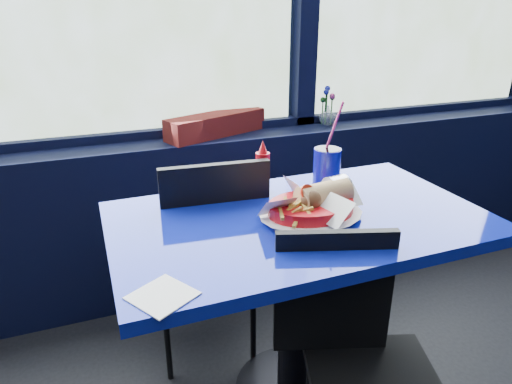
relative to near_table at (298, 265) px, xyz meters
name	(u,v)px	position (x,y,z in m)	size (l,w,h in m)	color
window_sill	(165,219)	(-0.30, 0.87, -0.17)	(5.00, 0.26, 0.80)	black
near_table	(298,265)	(0.00, 0.00, 0.00)	(1.20, 0.70, 0.75)	black
chair_near_front	(357,350)	(0.03, -0.33, -0.11)	(0.46, 0.46, 0.80)	black
chair_near_back	(207,248)	(-0.23, 0.32, -0.06)	(0.44, 0.44, 0.89)	black
planter_box	(216,124)	(-0.02, 0.88, 0.28)	(0.51, 0.13, 0.10)	maroon
flower_vase	(328,113)	(0.59, 0.88, 0.29)	(0.11, 0.11, 0.20)	silver
food_basket	(313,206)	(0.03, -0.02, 0.22)	(0.35, 0.35, 0.11)	red
ketchup_bottle	(263,169)	(-0.03, 0.25, 0.27)	(0.05, 0.05, 0.19)	red
soda_cup	(327,169)	(0.19, 0.17, 0.26)	(0.10, 0.10, 0.33)	#0B0D82
napkin	(163,296)	(-0.49, -0.28, 0.18)	(0.13, 0.13, 0.00)	white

